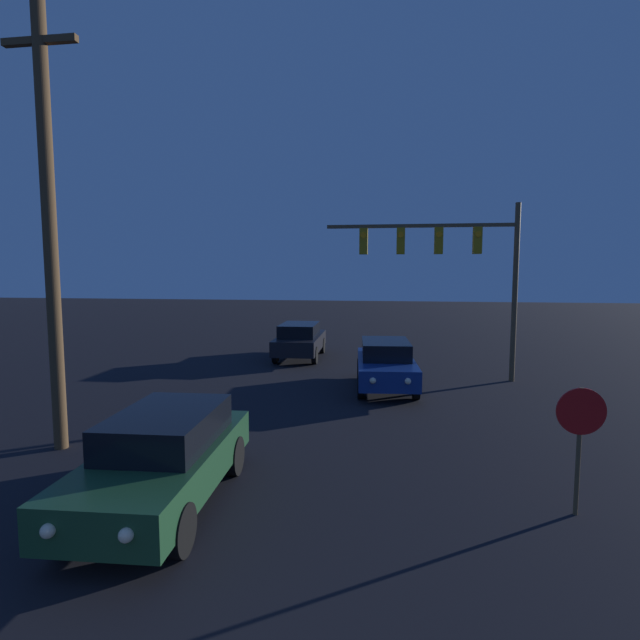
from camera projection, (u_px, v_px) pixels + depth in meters
car_near at (164, 456)px, 8.01m from camera, size 1.95×4.45×1.51m
car_mid at (386, 363)px, 15.97m from camera, size 2.06×4.48×1.51m
car_far at (300, 340)px, 21.38m from camera, size 1.89×4.43×1.51m
traffic_signal_mast at (452, 256)px, 16.91m from camera, size 6.45×0.30×6.00m
stop_sign at (580, 427)px, 7.60m from camera, size 0.73×0.07×2.01m
utility_pole at (49, 222)px, 10.18m from camera, size 1.60×0.28×9.21m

